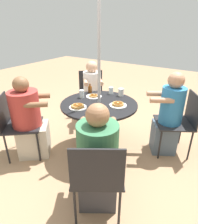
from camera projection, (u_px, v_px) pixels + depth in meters
The scene contains 19 objects.
ground_plane at pixel (99, 148), 3.03m from camera, with size 12.00×12.00×0.00m, color tan.
patio_table at pixel (99, 114), 2.79m from camera, with size 1.05×1.05×0.73m.
umbrella_pole at pixel (99, 77), 2.56m from camera, with size 0.04×0.04×2.19m, color #ADADB2.
patio_chair_north at pixel (181, 119), 2.75m from camera, with size 0.65×0.65×0.89m.
diner_north at pixel (168, 117), 2.75m from camera, with size 0.49×0.54×1.18m.
patio_chair_east at pixel (91, 91), 3.83m from camera, with size 0.67×0.67×0.89m.
diner_east at pixel (92, 94), 3.67m from camera, with size 0.54×0.52×1.12m.
patio_chair_south at pixel (15, 122), 2.68m from camera, with size 0.67×0.67×0.89m.
diner_south at pixel (29, 122), 2.70m from camera, with size 0.58×0.59×1.14m.
patio_chair_west at pixel (97, 174), 1.78m from camera, with size 0.65×0.65×0.89m.
diner_west at pixel (98, 162), 1.95m from camera, with size 0.62×0.58×1.13m.
pancake_plate_a at pixel (94, 96), 2.93m from camera, with size 0.23×0.23×0.04m.
pancake_plate_b at pixel (78, 107), 2.57m from camera, with size 0.23×0.23×0.05m.
pancake_plate_c at pixel (99, 111), 2.46m from camera, with size 0.23×0.23×0.05m.
pancake_plate_d at pixel (118, 105), 2.63m from camera, with size 0.23×0.23×0.05m.
syrup_bottle at pixel (90, 89), 3.10m from camera, with size 0.08×0.06×0.14m.
coffee_cup at pixel (121, 92), 2.96m from camera, with size 0.08×0.08×0.11m.
drinking_glass_a at pixel (82, 94), 2.89m from camera, with size 0.07×0.07×0.12m, color silver.
drinking_glass_b at pixel (111, 91), 3.03m from camera, with size 0.07×0.07×0.11m, color silver.
Camera 1 is at (2.10, 1.38, 1.77)m, focal length 32.00 mm.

